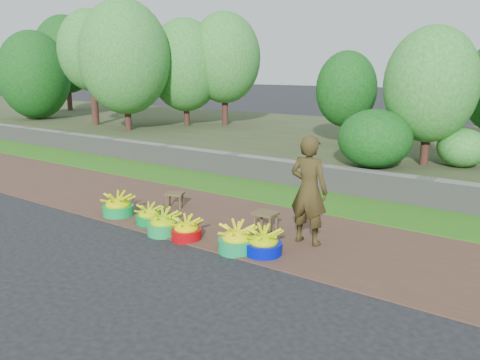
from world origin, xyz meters
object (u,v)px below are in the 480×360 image
Objects in this scene: basin_a at (118,206)px; stool_right at (266,216)px; basin_f at (263,243)px; basin_b at (149,216)px; basin_d at (186,230)px; basin_c at (163,224)px; stool_left at (175,196)px; vendor_woman at (309,190)px; basin_e at (237,239)px.

stool_right is (2.60, 0.76, 0.10)m from basin_a.
basin_a is at bearing 179.43° from basin_f.
basin_d is (0.99, -0.18, 0.01)m from basin_b.
basin_a is 2.72m from stool_right.
basin_c is 1.31× the size of stool_left.
basin_d reaches higher than stool_right.
stool_left is 0.24× the size of vendor_woman.
basin_c reaches higher than stool_left.
basin_b is at bearing 176.06° from basin_e.
basin_d is 1.30m from basin_f.
basin_e is at bearing 52.98° from vendor_woman.
vendor_woman is at bearing 50.84° from basin_e.
stool_left is 1.05× the size of stool_right.
basin_d reaches higher than basin_b.
basin_c is at bearing 26.28° from vendor_woman.
stool_left is at bearing 125.39° from basin_c.
basin_e reaches higher than basin_d.
basin_c is at bearing -176.73° from basin_e.
basin_f is (2.28, -0.02, 0.03)m from basin_b.
basin_e is (1.37, 0.08, 0.01)m from basin_c.
basin_b reaches higher than stool_left.
stool_right is at bearing 37.12° from basin_c.
basin_a and basin_e have the same top height.
basin_b is at bearing -0.59° from basin_a.
basin_e is (1.90, -0.13, 0.03)m from basin_b.
stool_right is (2.10, -0.16, 0.03)m from stool_left.
vendor_woman is (0.69, 0.84, 0.65)m from basin_e.
stool_left is 2.94m from vendor_woman.
basin_a reaches higher than basin_b.
basin_a is at bearing 13.94° from vendor_woman.
basin_f is at bearing 7.07° from basin_d.
basin_d reaches higher than stool_left.
basin_f is at bearing 69.49° from vendor_woman.
basin_b is at bearing 158.57° from basin_c.
basin_e is 1.45× the size of stool_right.
vendor_woman reaches higher than basin_d.
basin_c reaches higher than basin_b.
basin_d is at bearing -6.14° from basin_a.
basin_e is at bearing -2.96° from basin_a.
basin_e is 1.27m from vendor_woman.
vendor_woman is at bearing 67.35° from basin_f.
basin_b is 0.82× the size of basin_e.
basin_f reaches higher than basin_c.
basin_e is at bearing -3.94° from basin_b.
vendor_woman reaches higher than stool_left.
basin_a reaches higher than basin_f.
basin_d is 1.25× the size of stool_right.
stool_left is at bearing 106.59° from basin_b.
vendor_woman reaches higher than basin_e.
basin_b is at bearing -157.18° from stool_right.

